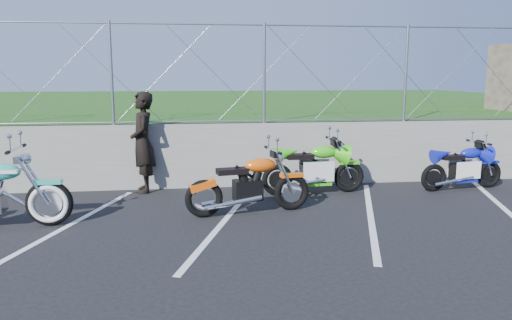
{
  "coord_description": "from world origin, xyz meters",
  "views": [
    {
      "loc": [
        -0.5,
        -6.59,
        2.29
      ],
      "look_at": [
        0.54,
        1.3,
        0.91
      ],
      "focal_mm": 35.0,
      "sensor_mm": 36.0,
      "label": 1
    }
  ],
  "objects": [
    {
      "name": "ground",
      "position": [
        0.0,
        0.0,
        0.0
      ],
      "size": [
        90.0,
        90.0,
        0.0
      ],
      "primitive_type": "plane",
      "color": "black",
      "rests_on": "ground"
    },
    {
      "name": "retaining_wall",
      "position": [
        0.0,
        3.5,
        0.65
      ],
      "size": [
        30.0,
        0.22,
        1.3
      ],
      "primitive_type": "cube",
      "color": "slate",
      "rests_on": "ground"
    },
    {
      "name": "grass_field",
      "position": [
        0.0,
        13.5,
        0.65
      ],
      "size": [
        30.0,
        20.0,
        1.3
      ],
      "primitive_type": "cube",
      "color": "#1C4412",
      "rests_on": "ground"
    },
    {
      "name": "chain_link_fence",
      "position": [
        0.0,
        3.5,
        2.3
      ],
      "size": [
        28.0,
        0.03,
        2.0
      ],
      "color": "gray",
      "rests_on": "retaining_wall"
    },
    {
      "name": "parking_lines",
      "position": [
        1.2,
        1.0,
        0.0
      ],
      "size": [
        18.29,
        4.31,
        0.01
      ],
      "color": "silver",
      "rests_on": "ground"
    },
    {
      "name": "naked_orange",
      "position": [
        0.46,
        1.38,
        0.45
      ],
      "size": [
        2.12,
        0.72,
        1.06
      ],
      "rotation": [
        0.0,
        0.0,
        0.17
      ],
      "color": "black",
      "rests_on": "ground"
    },
    {
      "name": "sportbike_green",
      "position": [
        1.87,
        2.6,
        0.46
      ],
      "size": [
        2.05,
        0.73,
        1.06
      ],
      "rotation": [
        0.0,
        0.0,
        0.07
      ],
      "color": "black",
      "rests_on": "ground"
    },
    {
      "name": "sportbike_blue",
      "position": [
        4.9,
        2.57,
        0.41
      ],
      "size": [
        1.84,
        0.66,
        0.96
      ],
      "rotation": [
        0.0,
        0.0,
        0.14
      ],
      "color": "black",
      "rests_on": "ground"
    },
    {
      "name": "person_standing",
      "position": [
        -1.43,
        3.2,
        0.98
      ],
      "size": [
        0.56,
        0.77,
        1.96
      ],
      "primitive_type": "imported",
      "rotation": [
        0.0,
        0.0,
        -1.44
      ],
      "color": "black",
      "rests_on": "ground"
    }
  ]
}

